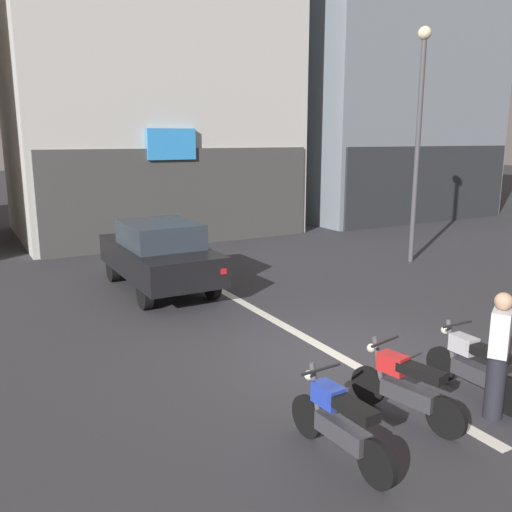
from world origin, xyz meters
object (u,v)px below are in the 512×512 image
Objects in this scene: motorcycle_blue_row_leftmost at (339,422)px; motorcycle_red_row_left_mid at (405,386)px; motorcycle_silver_row_centre at (474,365)px; person_by_motorcycles at (498,355)px; street_lamp at (419,122)px; car_black_crossing_near at (159,253)px.

motorcycle_red_row_left_mid is at bearing 13.27° from motorcycle_blue_row_leftmost.
motorcycle_blue_row_leftmost is at bearing -173.37° from motorcycle_silver_row_centre.
person_by_motorcycles is at bearing -27.20° from motorcycle_red_row_left_mid.
motorcycle_silver_row_centre is at bearing -129.39° from street_lamp.
person_by_motorcycles is at bearing -128.46° from street_lamp.
street_lamp is 9.61m from person_by_motorcycles.
motorcycle_blue_row_leftmost is at bearing -166.73° from motorcycle_red_row_left_mid.
motorcycle_blue_row_leftmost is 1.00× the size of motorcycle_silver_row_centre.
car_black_crossing_near is at bearing 85.59° from motorcycle_blue_row_leftmost.
motorcycle_silver_row_centre is (1.28, -0.00, 0.00)m from motorcycle_red_row_left_mid.
street_lamp is 3.86× the size of motorcycle_blue_row_leftmost.
street_lamp is at bearing 50.61° from motorcycle_silver_row_centre.
person_by_motorcycles reaches higher than car_black_crossing_near.
motorcycle_red_row_left_mid is 1.23m from person_by_motorcycles.
car_black_crossing_near reaches higher than motorcycle_silver_row_centre.
motorcycle_red_row_left_mid is 1.28m from motorcycle_silver_row_centre.
street_lamp reaches higher than car_black_crossing_near.
street_lamp is 3.91× the size of motorcycle_red_row_left_mid.
street_lamp is 3.86× the size of person_by_motorcycles.
motorcycle_red_row_left_mid is at bearing -84.58° from car_black_crossing_near.
motorcycle_silver_row_centre is (1.97, -7.28, -0.43)m from car_black_crossing_near.
motorcycle_silver_row_centre is 0.71m from person_by_motorcycles.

